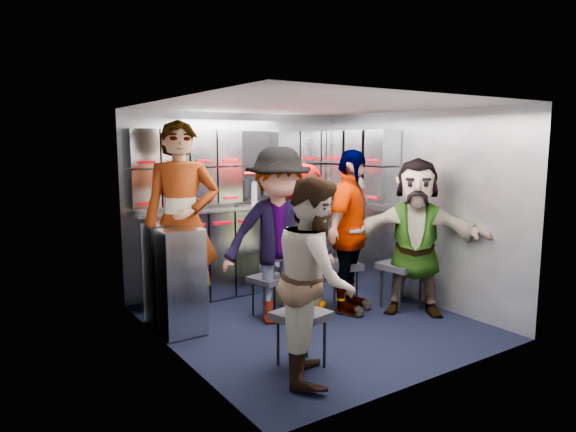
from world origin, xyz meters
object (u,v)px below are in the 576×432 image
attendant_arc_a (315,278)px  attendant_standing (182,224)px  attendant_arc_e (416,237)px  jump_seat_near_left (301,318)px  jump_seat_center (292,267)px  jump_seat_near_right (401,268)px  attendant_arc_c (301,237)px  jump_seat_mid_right (338,267)px  jump_seat_mid_left (269,281)px  attendant_arc_d (350,232)px  attendant_arc_b (279,236)px

attendant_arc_a → attendant_standing: bearing=47.3°
attendant_standing → attendant_arc_e: 2.35m
jump_seat_near_left → attendant_arc_e: size_ratio=0.28×
jump_seat_center → jump_seat_near_right: (0.89, -0.77, 0.02)m
attendant_arc_a → attendant_arc_c: bearing=3.0°
jump_seat_near_left → attendant_arc_a: attendant_arc_a is taller
jump_seat_near_left → jump_seat_near_right: 1.82m
attendant_arc_c → attendant_arc_e: attendant_arc_e is taller
jump_seat_mid_right → jump_seat_near_right: (0.54, -0.40, 0.00)m
jump_seat_mid_left → jump_seat_mid_right: 0.78m
attendant_arc_c → attendant_arc_d: 0.51m
jump_seat_center → attendant_arc_b: size_ratio=0.29×
jump_seat_near_left → attendant_arc_d: bearing=34.6°
jump_seat_mid_right → jump_seat_center: bearing=133.3°
attendant_arc_d → attendant_arc_c: bearing=103.2°
jump_seat_near_left → attendant_arc_c: attendant_arc_c is taller
jump_seat_mid_left → attendant_arc_d: 0.96m
jump_seat_mid_right → attendant_arc_c: bearing=151.4°
attendant_standing → jump_seat_mid_left: bearing=4.4°
jump_seat_near_right → attendant_arc_d: bearing=158.2°
attendant_arc_c → attendant_arc_e: bearing=-53.7°
attendant_arc_a → attendant_arc_b: size_ratio=0.88×
jump_seat_center → attendant_arc_d: bearing=-57.6°
jump_seat_center → attendant_arc_a: bearing=-118.3°
attendant_arc_a → jump_seat_mid_right: bearing=-10.9°
jump_seat_mid_left → jump_seat_center: size_ratio=0.84×
jump_seat_center → attendant_arc_a: size_ratio=0.33×
attendant_arc_c → attendant_arc_b: bearing=-166.5°
attendant_standing → attendant_arc_e: attendant_standing is taller
jump_seat_mid_left → jump_seat_center: bearing=26.4°
attendant_standing → attendant_arc_c: attendant_standing is taller
jump_seat_mid_left → attendant_arc_e: size_ratio=0.26×
jump_seat_center → jump_seat_mid_right: 0.51m
jump_seat_center → attendant_arc_a: attendant_arc_a is taller
jump_seat_mid_left → attendant_arc_b: bearing=-90.0°
attendant_arc_b → attendant_arc_e: attendant_arc_b is taller
attendant_standing → attendant_arc_d: size_ratio=1.17×
attendant_standing → attendant_arc_a: attendant_standing is taller
jump_seat_near_left → attendant_arc_c: bearing=55.0°
jump_seat_mid_right → jump_seat_near_right: jump_seat_near_right is taller
jump_seat_mid_right → attendant_arc_a: 1.70m
jump_seat_near_left → jump_seat_mid_left: jump_seat_near_left is taller
jump_seat_mid_right → attendant_arc_a: attendant_arc_a is taller
jump_seat_mid_left → jump_seat_mid_right: jump_seat_mid_right is taller
attendant_arc_a → jump_seat_center: bearing=6.0°
attendant_arc_c → attendant_arc_d: attendant_arc_d is taller
attendant_arc_b → jump_seat_mid_left: bearing=109.3°
jump_seat_center → jump_seat_mid_left: bearing=-153.6°
jump_seat_near_right → attendant_arc_e: bearing=-90.0°
attendant_arc_b → attendant_arc_d: attendant_arc_b is taller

